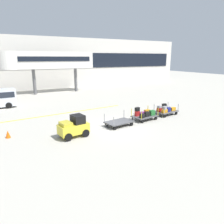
{
  "coord_description": "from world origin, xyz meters",
  "views": [
    {
      "loc": [
        -7.89,
        -14.41,
        5.59
      ],
      "look_at": [
        0.18,
        0.45,
        1.21
      ],
      "focal_mm": 33.75,
      "sensor_mm": 36.0,
      "label": 1
    }
  ],
  "objects": [
    {
      "name": "baggage_cart_tail",
      "position": [
        6.57,
        0.97,
        0.52
      ],
      "size": [
        3.07,
        1.71,
        1.1
      ],
      "color": "#4C4C4F",
      "rests_on": "ground_plane"
    },
    {
      "name": "ground_plane",
      "position": [
        0.0,
        0.0,
        0.0
      ],
      "size": [
        120.0,
        120.0,
        0.0
      ],
      "primitive_type": "plane",
      "color": "#B2ADA0"
    },
    {
      "name": "safety_cone_far",
      "position": [
        -7.69,
        1.61,
        0.28
      ],
      "size": [
        0.36,
        0.36,
        0.55
      ],
      "primitive_type": "cone",
      "color": "#EA590F",
      "rests_on": "ground_plane"
    },
    {
      "name": "jet_bridge",
      "position": [
        -1.18,
        19.99,
        5.13
      ],
      "size": [
        14.25,
        3.0,
        6.49
      ],
      "color": "silver",
      "rests_on": "ground_plane"
    },
    {
      "name": "terminal_building",
      "position": [
        0.0,
        25.98,
        4.61
      ],
      "size": [
        59.06,
        2.51,
        9.21
      ],
      "color": "beige",
      "rests_on": "ground_plane"
    },
    {
      "name": "baggage_cart_middle",
      "position": [
        3.68,
        0.59,
        0.51
      ],
      "size": [
        3.07,
        1.71,
        1.2
      ],
      "color": "#4C4C4F",
      "rests_on": "ground_plane"
    },
    {
      "name": "safety_cone_near",
      "position": [
        -2.53,
        1.76,
        0.28
      ],
      "size": [
        0.36,
        0.36,
        0.55
      ],
      "primitive_type": "cone",
      "color": "#EA590F",
      "rests_on": "ground_plane"
    },
    {
      "name": "apron_lead_line",
      "position": [
        -3.19,
        6.37,
        0.0
      ],
      "size": [
        15.54,
        1.48,
        0.01
      ],
      "primitive_type": "cube",
      "rotation": [
        0.0,
        0.0,
        0.08
      ],
      "color": "yellow",
      "rests_on": "ground_plane"
    },
    {
      "name": "baggage_cart_lead",
      "position": [
        0.68,
        0.14,
        0.35
      ],
      "size": [
        3.07,
        1.71,
        1.1
      ],
      "color": "#4C4C4F",
      "rests_on": "ground_plane"
    },
    {
      "name": "baggage_tug",
      "position": [
        -3.43,
        -0.44,
        0.75
      ],
      "size": [
        2.23,
        1.48,
        1.58
      ],
      "color": "gold",
      "rests_on": "ground_plane"
    }
  ]
}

